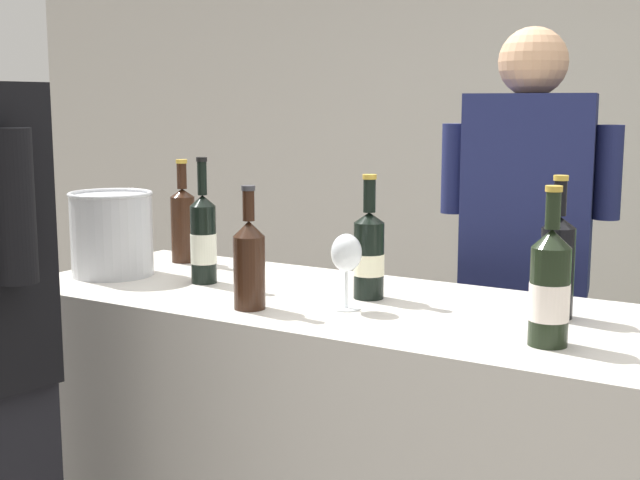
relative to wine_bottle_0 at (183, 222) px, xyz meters
name	(u,v)px	position (x,y,z in m)	size (l,w,h in m)	color
wall_back	(609,118)	(0.78, 2.40, 0.30)	(8.00, 0.10, 2.80)	beige
wine_bottle_0	(183,222)	(0.00, 0.00, 0.00)	(0.08, 0.08, 0.33)	black
wine_bottle_1	(550,288)	(1.27, -0.35, -0.01)	(0.08, 0.08, 0.33)	black
wine_bottle_2	(369,254)	(0.75, -0.15, -0.01)	(0.08, 0.08, 0.32)	black
wine_bottle_3	(203,239)	(0.26, -0.22, 0.00)	(0.07, 0.07, 0.35)	black
wine_bottle_4	(249,262)	(0.55, -0.41, -0.01)	(0.08, 0.08, 0.30)	black
wine_bottle_5	(557,263)	(1.22, -0.11, 0.00)	(0.08, 0.08, 0.34)	black
wine_glass	(346,256)	(0.76, -0.29, 0.01)	(0.08, 0.08, 0.19)	silver
ice_bucket	(112,233)	(-0.04, -0.27, 0.00)	(0.24, 0.24, 0.25)	silver
person_server	(524,308)	(0.96, 0.49, -0.26)	(0.53, 0.31, 1.70)	black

